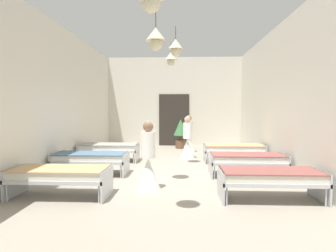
# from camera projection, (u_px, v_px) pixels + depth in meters

# --- Properties ---
(ground_plane) EXTENTS (6.76, 12.61, 0.10)m
(ground_plane) POSITION_uv_depth(u_px,v_px,m) (168.00, 177.00, 7.44)
(ground_plane) COLOR #9E9384
(room_shell) EXTENTS (6.56, 12.21, 4.11)m
(room_shell) POSITION_uv_depth(u_px,v_px,m) (170.00, 98.00, 8.63)
(room_shell) COLOR silver
(room_shell) RESTS_ON ground
(bed_left_row_0) EXTENTS (1.90, 0.84, 0.57)m
(bed_left_row_0) POSITION_uv_depth(u_px,v_px,m) (60.00, 175.00, 5.61)
(bed_left_row_0) COLOR #B7BCC1
(bed_left_row_0) RESTS_ON ground
(bed_right_row_0) EXTENTS (1.90, 0.84, 0.57)m
(bed_right_row_0) POSITION_uv_depth(u_px,v_px,m) (270.00, 177.00, 5.42)
(bed_right_row_0) COLOR #B7BCC1
(bed_right_row_0) RESTS_ON ground
(bed_left_row_1) EXTENTS (1.90, 0.84, 0.57)m
(bed_left_row_1) POSITION_uv_depth(u_px,v_px,m) (91.00, 158.00, 7.50)
(bed_left_row_1) COLOR #B7BCC1
(bed_left_row_1) RESTS_ON ground
(bed_right_row_1) EXTENTS (1.90, 0.84, 0.57)m
(bed_right_row_1) POSITION_uv_depth(u_px,v_px,m) (247.00, 159.00, 7.31)
(bed_right_row_1) COLOR #B7BCC1
(bed_right_row_1) RESTS_ON ground
(bed_left_row_2) EXTENTS (1.90, 0.84, 0.57)m
(bed_left_row_2) POSITION_uv_depth(u_px,v_px,m) (109.00, 148.00, 9.40)
(bed_left_row_2) COLOR #B7BCC1
(bed_left_row_2) RESTS_ON ground
(bed_right_row_2) EXTENTS (1.90, 0.84, 0.57)m
(bed_right_row_2) POSITION_uv_depth(u_px,v_px,m) (234.00, 149.00, 9.21)
(bed_right_row_2) COLOR #B7BCC1
(bed_right_row_2) RESTS_ON ground
(nurse_near_aisle) EXTENTS (0.52, 0.52, 1.49)m
(nurse_near_aisle) POSITION_uv_depth(u_px,v_px,m) (148.00, 166.00, 6.05)
(nurse_near_aisle) COLOR white
(nurse_near_aisle) RESTS_ON ground
(nurse_mid_aisle) EXTENTS (0.52, 0.52, 1.49)m
(nurse_mid_aisle) POSITION_uv_depth(u_px,v_px,m) (189.00, 139.00, 11.26)
(nurse_mid_aisle) COLOR white
(nurse_mid_aisle) RESTS_ON ground
(nurse_far_aisle) EXTENTS (0.52, 0.52, 1.49)m
(nurse_far_aisle) POSITION_uv_depth(u_px,v_px,m) (187.00, 143.00, 9.86)
(nurse_far_aisle) COLOR white
(nurse_far_aisle) RESTS_ON ground
(potted_plant) EXTENTS (0.59, 0.59, 1.27)m
(potted_plant) POSITION_uv_depth(u_px,v_px,m) (181.00, 131.00, 12.41)
(potted_plant) COLOR brown
(potted_plant) RESTS_ON ground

